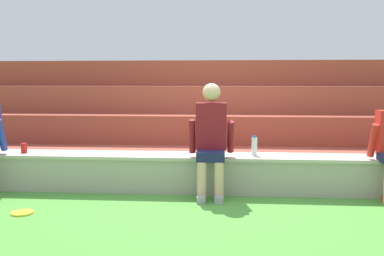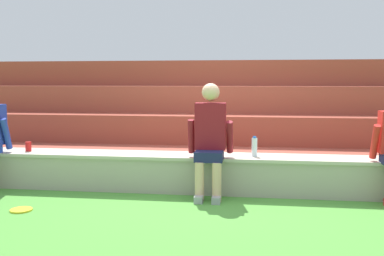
% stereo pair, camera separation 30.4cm
% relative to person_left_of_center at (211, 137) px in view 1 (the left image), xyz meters
% --- Properties ---
extents(ground_plane, '(80.00, 80.00, 0.00)m').
position_rel_person_left_of_center_xyz_m(ground_plane, '(-0.00, 0.01, -0.74)').
color(ground_plane, '#4C9338').
extents(stone_seating_wall, '(9.31, 0.52, 0.47)m').
position_rel_person_left_of_center_xyz_m(stone_seating_wall, '(-0.00, 0.25, -0.48)').
color(stone_seating_wall, '#A8A08E').
rests_on(stone_seating_wall, ground).
extents(brick_bleachers, '(10.82, 2.27, 1.77)m').
position_rel_person_left_of_center_xyz_m(brick_bleachers, '(-0.00, 2.07, -0.07)').
color(brick_bleachers, '#9C4636').
rests_on(brick_bleachers, ground).
extents(person_left_of_center, '(0.55, 0.55, 1.39)m').
position_rel_person_left_of_center_xyz_m(person_left_of_center, '(0.00, 0.00, 0.00)').
color(person_left_of_center, '#DBAD89').
rests_on(person_left_of_center, ground).
extents(water_bottle_near_left, '(0.07, 0.07, 0.25)m').
position_rel_person_left_of_center_xyz_m(water_bottle_near_left, '(0.54, 0.24, -0.14)').
color(water_bottle_near_left, silver).
rests_on(water_bottle_near_left, stone_seating_wall).
extents(plastic_cup_middle, '(0.08, 0.08, 0.13)m').
position_rel_person_left_of_center_xyz_m(plastic_cup_middle, '(-2.48, 0.23, -0.20)').
color(plastic_cup_middle, red).
rests_on(plastic_cup_middle, stone_seating_wall).
extents(frisbee, '(0.24, 0.24, 0.02)m').
position_rel_person_left_of_center_xyz_m(frisbee, '(-2.00, -0.86, -0.73)').
color(frisbee, yellow).
rests_on(frisbee, ground).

